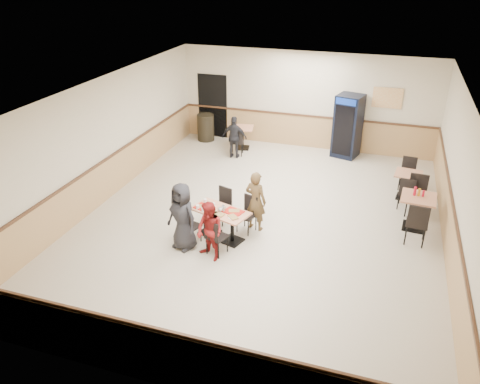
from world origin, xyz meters
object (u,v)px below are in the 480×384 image
(side_table_near, at_px, (417,207))
(main_table, at_px, (221,219))
(diner_woman_right, at_px, (210,232))
(lone_diner, at_px, (234,137))
(diner_man_opposite, at_px, (256,201))
(diner_woman_left, at_px, (182,217))
(pepsi_cooler, at_px, (348,126))
(side_table_far, at_px, (407,182))
(back_table, at_px, (243,134))
(trash_bin, at_px, (206,127))

(side_table_near, bearing_deg, main_table, -156.80)
(main_table, relative_size, diner_woman_right, 1.09)
(main_table, bearing_deg, lone_diner, 122.15)
(diner_man_opposite, xyz_separation_m, lone_diner, (-1.78, 3.81, -0.05))
(diner_woman_left, bearing_deg, pepsi_cooler, 88.01)
(diner_man_opposite, bearing_deg, lone_diner, -52.20)
(main_table, distance_m, diner_woman_left, 0.90)
(lone_diner, relative_size, side_table_near, 1.63)
(diner_man_opposite, bearing_deg, side_table_near, -149.00)
(main_table, bearing_deg, diner_woman_left, -117.90)
(lone_diner, height_order, side_table_far, lone_diner)
(diner_woman_right, distance_m, diner_man_opposite, 1.51)
(diner_man_opposite, height_order, side_table_near, diner_man_opposite)
(side_table_near, height_order, side_table_far, side_table_near)
(diner_woman_left, height_order, diner_woman_right, diner_woman_left)
(diner_woman_right, height_order, back_table, diner_woman_right)
(diner_man_opposite, bearing_deg, diner_woman_left, 57.64)
(diner_woman_left, height_order, pepsi_cooler, pepsi_cooler)
(trash_bin, bearing_deg, main_table, -65.24)
(back_table, relative_size, trash_bin, 0.89)
(main_table, distance_m, diner_man_opposite, 0.89)
(main_table, height_order, diner_woman_left, diner_woman_left)
(diner_woman_right, xyz_separation_m, pepsi_cooler, (1.94, 6.41, 0.32))
(diner_woman_left, distance_m, lone_diner, 5.04)
(side_table_far, bearing_deg, lone_diner, 166.32)
(diner_man_opposite, height_order, side_table_far, diner_man_opposite)
(diner_woman_left, relative_size, diner_woman_right, 1.17)
(side_table_near, distance_m, side_table_far, 1.50)
(main_table, height_order, diner_woman_right, diner_woman_right)
(back_table, distance_m, pepsi_cooler, 3.25)
(diner_woman_right, relative_size, lone_diner, 0.97)
(diner_woman_right, distance_m, lone_diner, 5.37)
(diner_man_opposite, height_order, back_table, diner_man_opposite)
(back_table, bearing_deg, diner_woman_left, -84.43)
(side_table_far, xyz_separation_m, trash_bin, (-6.37, 2.36, -0.02))
(main_table, bearing_deg, diner_woman_right, -67.62)
(pepsi_cooler, bearing_deg, side_table_near, -47.91)
(diner_man_opposite, height_order, pepsi_cooler, pepsi_cooler)
(side_table_near, xyz_separation_m, side_table_far, (-0.20, 1.48, -0.07))
(main_table, xyz_separation_m, side_table_far, (3.81, 3.20, 0.01))
(diner_woman_right, bearing_deg, back_table, 129.62)
(diner_woman_left, distance_m, diner_man_opposite, 1.70)
(side_table_far, relative_size, back_table, 0.91)
(main_table, bearing_deg, pepsi_cooler, 87.50)
(diner_woman_left, relative_size, trash_bin, 1.68)
(main_table, distance_m, trash_bin, 6.12)
(side_table_far, relative_size, pepsi_cooler, 0.37)
(lone_diner, bearing_deg, main_table, 101.55)
(diner_woman_left, bearing_deg, side_table_near, 47.60)
(diner_woman_left, bearing_deg, diner_man_opposite, 65.72)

